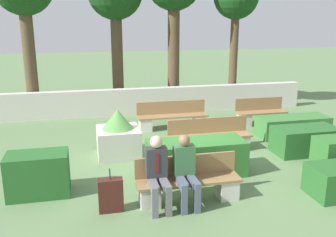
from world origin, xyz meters
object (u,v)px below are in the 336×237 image
bench_front (188,184)px  bench_right_side (172,118)px  person_seated_man (158,170)px  person_seated_woman (186,168)px  bench_back (261,115)px  planter_corner_left (118,136)px  tree_rightmost (236,1)px  suitcase (111,195)px  bench_left_side (210,139)px

bench_front → bench_right_side: bearing=80.2°
person_seated_man → person_seated_woman: person_seated_man is taller
bench_front → person_seated_man: 0.75m
bench_right_side → bench_back: same height
planter_corner_left → tree_rightmost: (4.74, 4.32, 3.39)m
planter_corner_left → tree_rightmost: tree_rightmost is taller
bench_back → planter_corner_left: (-4.72, -1.80, 0.20)m
bench_front → planter_corner_left: planter_corner_left is taller
person_seated_man → suitcase: person_seated_man is taller
person_seated_man → suitcase: 0.94m
bench_front → planter_corner_left: bearing=111.4°
bench_right_side → person_seated_man: 4.99m
bench_right_side → person_seated_woman: size_ratio=1.66×
bench_front → tree_rightmost: bearing=62.1°
tree_rightmost → bench_right_side: bearing=-140.9°
person_seated_man → person_seated_woman: size_ratio=1.01×
suitcase → tree_rightmost: (5.14, 7.09, 3.59)m
suitcase → tree_rightmost: tree_rightmost is taller
planter_corner_left → suitcase: (-0.40, -2.77, -0.20)m
person_seated_man → bench_right_side: bearing=73.5°
person_seated_man → tree_rightmost: size_ratio=0.27×
bench_right_side → person_seated_man: size_ratio=1.64×
bench_back → planter_corner_left: 5.06m
person_seated_woman → suitcase: person_seated_woman is taller
person_seated_man → tree_rightmost: bearing=58.8°
bench_back → suitcase: (-5.12, -4.57, -0.00)m
bench_front → suitcase: bench_front is taller
bench_front → person_seated_man: bearing=-167.3°
bench_back → bench_front: bearing=-122.0°
bench_front → bench_back: bearing=50.6°
bench_left_side → bench_right_side: bearing=99.0°
bench_right_side → person_seated_woman: 4.87m
planter_corner_left → tree_rightmost: 7.26m
bench_left_side → person_seated_woman: size_ratio=1.63×
bench_right_side → planter_corner_left: (-1.84, -1.97, 0.18)m
bench_right_side → planter_corner_left: 2.70m
bench_right_side → bench_front: bearing=-92.6°
person_seated_woman → suitcase: size_ratio=1.61×
person_seated_woman → bench_back: bearing=50.7°
bench_front → person_seated_woman: bearing=-124.5°
bench_left_side → bench_right_side: 2.22m
bench_left_side → suitcase: bench_left_side is taller
bench_front → bench_left_side: same height
bench_left_side → person_seated_woman: 2.96m
planter_corner_left → bench_right_side: bearing=46.8°
bench_front → person_seated_woman: person_seated_woman is taller
suitcase → tree_rightmost: bearing=54.0°
person_seated_man → suitcase: (-0.84, 0.03, -0.42)m
bench_right_side → tree_rightmost: (2.90, 2.36, 3.57)m
bench_front → bench_back: same height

